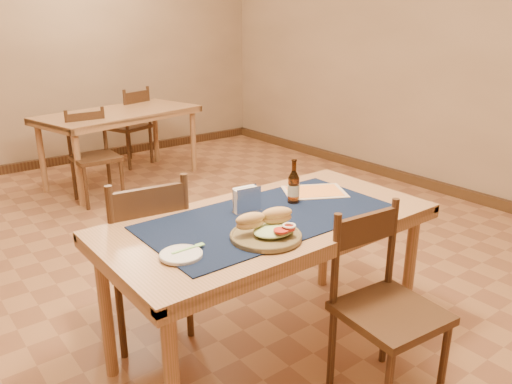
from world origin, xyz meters
TOP-DOWN VIEW (x-y plane):
  - room at (0.00, 0.00)m, footprint 6.04×7.04m
  - main_table at (0.00, -0.80)m, footprint 1.60×0.80m
  - placemat at (0.00, -0.80)m, footprint 1.20×0.60m
  - baseboard at (0.00, 0.00)m, footprint 6.00×7.00m
  - back_table at (0.62, 2.40)m, footprint 1.75×1.15m
  - chair_main_far at (-0.42, -0.28)m, footprint 0.48×0.48m
  - chair_main_near at (0.22, -1.34)m, footprint 0.44×0.44m
  - chair_back_near at (0.17, 1.99)m, footprint 0.41×0.41m
  - chair_back_far at (0.95, 2.94)m, footprint 0.54×0.54m
  - sandwich_plate at (-0.16, -0.99)m, footprint 0.31×0.31m
  - side_plate at (-0.54, -0.92)m, footprint 0.17×0.17m
  - fork at (-0.49, -0.90)m, footprint 0.15×0.03m
  - beer_bottle at (0.22, -0.73)m, footprint 0.06×0.06m
  - napkin_holder at (-0.05, -0.69)m, footprint 0.15×0.07m
  - menu_card at (0.42, -0.68)m, footprint 0.40×0.37m

SIDE VIEW (x-z plane):
  - baseboard at x=0.00m, z-range 0.00..0.10m
  - chair_back_near at x=0.17m, z-range 0.02..0.88m
  - chair_main_near at x=0.22m, z-range 0.02..0.89m
  - chair_back_far at x=0.95m, z-range 0.02..0.94m
  - chair_main_far at x=-0.42m, z-range 0.02..0.95m
  - back_table at x=0.62m, z-range 0.29..1.04m
  - main_table at x=0.00m, z-range 0.29..1.04m
  - placemat at x=0.00m, z-range 0.75..0.76m
  - menu_card at x=0.42m, z-range 0.76..0.76m
  - side_plate at x=-0.54m, z-range 0.76..0.77m
  - fork at x=-0.49m, z-range 0.77..0.77m
  - sandwich_plate at x=-0.16m, z-range 0.73..0.85m
  - napkin_holder at x=-0.05m, z-range 0.75..0.88m
  - beer_bottle at x=0.22m, z-range 0.73..0.95m
  - room at x=0.00m, z-range -0.02..2.82m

